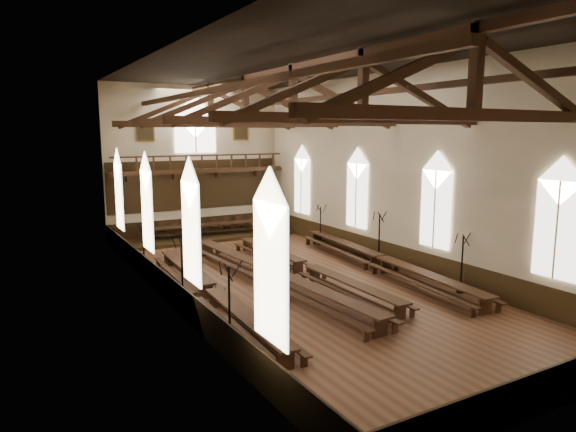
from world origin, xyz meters
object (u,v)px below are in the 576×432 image
at_px(candelabrum_left_far, 144,256).
at_px(candelabrum_right_far, 320,233).
at_px(dais, 207,237).
at_px(candelabrum_left_mid, 183,285).
at_px(refectory_row_a, 211,291).
at_px(candelabrum_right_mid, 379,248).
at_px(refectory_row_c, 306,267).
at_px(candelabrum_left_near, 230,322).
at_px(high_table, 207,226).
at_px(refectory_row_b, 272,274).
at_px(refectory_row_d, 382,260).
at_px(candelabrum_right_near, 461,275).

relative_size(candelabrum_left_far, candelabrum_right_far, 0.97).
distance_m(dais, candelabrum_left_mid, 13.37).
height_order(candelabrum_left_far, candelabrum_right_far, candelabrum_right_far).
relative_size(refectory_row_a, candelabrum_right_mid, 4.97).
distance_m(refectory_row_c, candelabrum_right_mid, 4.61).
xyz_separation_m(dais, candelabrum_right_mid, (5.48, -10.88, 0.77)).
distance_m(dais, candelabrum_right_mid, 12.20).
xyz_separation_m(candelabrum_left_near, candelabrum_right_mid, (11.10, 6.01, -0.00)).
xyz_separation_m(refectory_row_a, high_table, (4.51, 12.38, 0.33)).
bearing_deg(refectory_row_a, refectory_row_b, 15.02).
bearing_deg(candelabrum_left_mid, refectory_row_d, 1.09).
xyz_separation_m(refectory_row_d, candelabrum_right_far, (0.66, 6.66, 0.20)).
distance_m(refectory_row_b, candelabrum_right_near, 8.35).
distance_m(candelabrum_left_far, candelabrum_right_near, 15.26).
height_order(candelabrum_right_mid, candelabrum_right_far, candelabrum_right_mid).
bearing_deg(refectory_row_c, candelabrum_left_near, -137.96).
bearing_deg(candelabrum_right_near, high_table, 108.44).
distance_m(refectory_row_d, dais, 12.86).
bearing_deg(candelabrum_left_near, candelabrum_left_far, 90.00).
bearing_deg(candelabrum_right_near, candelabrum_left_far, 136.68).
bearing_deg(candelabrum_left_mid, dais, 65.11).
xyz_separation_m(candelabrum_right_near, candelabrum_right_far, (0.00, 11.19, -0.04)).
relative_size(refectory_row_d, candelabrum_left_mid, 5.21).
distance_m(refectory_row_c, refectory_row_d, 4.03).
distance_m(high_table, candelabrum_left_near, 17.80).
distance_m(refectory_row_a, refectory_row_d, 9.34).
bearing_deg(candelabrum_left_near, refectory_row_c, 42.04).
bearing_deg(refectory_row_b, refectory_row_c, 12.90).
xyz_separation_m(dais, high_table, (0.00, 0.00, 0.77)).
bearing_deg(refectory_row_b, high_table, 83.79).
relative_size(refectory_row_d, candelabrum_right_near, 5.59).
relative_size(dais, candelabrum_left_mid, 4.02).
xyz_separation_m(refectory_row_b, candelabrum_left_far, (-4.37, 5.54, 0.16)).
relative_size(refectory_row_a, candelabrum_left_far, 5.85).
xyz_separation_m(high_table, candelabrum_left_mid, (-5.62, -12.11, -0.00)).
bearing_deg(refectory_row_b, candelabrum_left_mid, -172.15).
xyz_separation_m(candelabrum_left_near, candelabrum_left_mid, (-0.00, 4.78, -0.02)).
distance_m(refectory_row_a, refectory_row_b, 3.37).
bearing_deg(refectory_row_d, high_table, 112.03).
bearing_deg(refectory_row_a, candelabrum_right_far, 35.53).
bearing_deg(refectory_row_b, candelabrum_right_far, 42.91).
relative_size(candelabrum_left_mid, candelabrum_right_far, 1.12).
distance_m(refectory_row_a, candelabrum_left_near, 4.66).
relative_size(refectory_row_b, dais, 1.31).
height_order(refectory_row_a, candelabrum_left_near, candelabrum_left_near).
relative_size(candelabrum_right_mid, candelabrum_right_far, 1.14).
xyz_separation_m(refectory_row_c, high_table, (-0.89, 11.02, 0.36)).
bearing_deg(refectory_row_b, candelabrum_left_far, 128.27).
bearing_deg(refectory_row_d, candelabrum_left_far, 150.36).
bearing_deg(refectory_row_d, candelabrum_right_far, 84.33).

